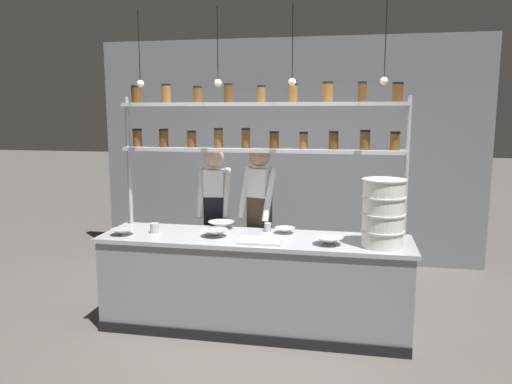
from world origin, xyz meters
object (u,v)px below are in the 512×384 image
at_px(container_stack, 383,213).
at_px(prep_bowl_center_front, 329,241).
at_px(cutting_board, 260,241).
at_px(prep_bowl_far_left, 221,225).
at_px(chef_left, 215,213).
at_px(prep_bowl_near_left, 285,230).
at_px(chef_center, 259,214).
at_px(serving_cup_by_board, 154,228).
at_px(prep_bowl_near_right, 122,232).
at_px(prep_bowl_center_back, 215,233).
at_px(serving_cup_front, 268,227).
at_px(spice_shelf_unit, 260,132).

relative_size(container_stack, prep_bowl_center_front, 2.34).
bearing_deg(cutting_board, prep_bowl_far_left, 136.92).
xyz_separation_m(chef_left, prep_bowl_near_left, (0.85, -0.45, -0.05)).
height_order(chef_center, container_stack, chef_center).
bearing_deg(chef_left, cutting_board, -58.84).
bearing_deg(serving_cup_by_board, container_stack, -2.39).
relative_size(chef_center, prep_bowl_near_left, 8.73).
bearing_deg(serving_cup_by_board, prep_bowl_near_right, -153.19).
xyz_separation_m(prep_bowl_center_back, serving_cup_by_board, (-0.63, 0.02, 0.02)).
distance_m(prep_bowl_near_left, prep_bowl_near_right, 1.59).
distance_m(serving_cup_front, serving_cup_by_board, 1.13).
xyz_separation_m(chef_center, prep_bowl_near_right, (-1.22, -0.72, -0.08)).
distance_m(chef_center, cutting_board, 0.75).
bearing_deg(prep_bowl_center_front, spice_shelf_unit, 146.37).
xyz_separation_m(cutting_board, serving_cup_by_board, (-1.10, 0.16, 0.04)).
relative_size(prep_bowl_center_front, serving_cup_by_board, 2.64).
bearing_deg(spice_shelf_unit, chef_center, 103.36).
relative_size(spice_shelf_unit, prep_bowl_center_back, 11.34).
distance_m(prep_bowl_near_left, prep_bowl_far_left, 0.67).
bearing_deg(prep_bowl_near_right, chef_left, 49.92).
bearing_deg(prep_bowl_center_front, chef_center, 137.87).
xyz_separation_m(prep_bowl_near_right, prep_bowl_far_left, (0.87, 0.45, 0.01)).
bearing_deg(spice_shelf_unit, prep_bowl_far_left, -172.60).
distance_m(prep_bowl_near_left, serving_cup_by_board, 1.29).
distance_m(prep_bowl_far_left, serving_cup_front, 0.49).
xyz_separation_m(chef_left, serving_cup_front, (0.67, -0.41, -0.04)).
distance_m(spice_shelf_unit, prep_bowl_near_left, 1.00).
height_order(prep_bowl_center_back, prep_bowl_near_right, prep_bowl_center_back).
distance_m(chef_center, prep_bowl_near_right, 1.42).
bearing_deg(chef_center, prep_bowl_far_left, -124.86).
distance_m(prep_bowl_center_back, prep_bowl_far_left, 0.33).
xyz_separation_m(prep_bowl_near_left, prep_bowl_near_right, (-1.55, -0.37, 0.00)).
height_order(prep_bowl_center_front, prep_bowl_near_right, prep_bowl_center_front).
bearing_deg(prep_bowl_center_front, prep_bowl_near_right, -179.43).
relative_size(prep_bowl_center_front, serving_cup_front, 3.04).
xyz_separation_m(cutting_board, serving_cup_front, (-0.00, 0.43, 0.03)).
height_order(spice_shelf_unit, cutting_board, spice_shelf_unit).
bearing_deg(spice_shelf_unit, container_stack, -20.81).
bearing_deg(prep_bowl_center_front, prep_bowl_center_back, 175.05).
bearing_deg(serving_cup_front, prep_bowl_far_left, 176.43).
height_order(spice_shelf_unit, serving_cup_by_board, spice_shelf_unit).
height_order(prep_bowl_center_back, serving_cup_front, serving_cup_front).
xyz_separation_m(chef_center, serving_cup_by_board, (-0.95, -0.58, -0.06)).
relative_size(container_stack, prep_bowl_near_left, 3.01).
bearing_deg(serving_cup_by_board, serving_cup_front, 14.21).
bearing_deg(chef_left, container_stack, -31.23).
xyz_separation_m(prep_bowl_near_left, prep_bowl_center_front, (0.45, -0.36, 0.01)).
relative_size(serving_cup_front, serving_cup_by_board, 0.87).
distance_m(container_stack, prep_bowl_center_front, 0.54).
bearing_deg(prep_bowl_near_left, prep_bowl_near_right, -166.36).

